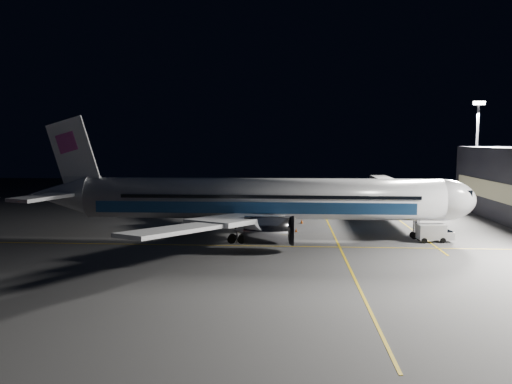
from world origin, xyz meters
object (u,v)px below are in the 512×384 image
object	(u,v)px
jet_bridge	(397,191)
safety_cone_b	(302,221)
safety_cone_c	(228,220)
baggage_tug	(242,220)
airliner	(254,199)
service_truck	(434,232)
safety_cone_a	(296,230)
floodlight_mast_north	(477,144)

from	to	relation	value
jet_bridge	safety_cone_b	xyz separation A→B (m)	(-16.22, -6.73, -4.24)
safety_cone_b	safety_cone_c	world-z (taller)	safety_cone_b
baggage_tug	safety_cone_c	xyz separation A→B (m)	(-2.63, 3.59, -0.48)
safety_cone_b	safety_cone_c	bearing A→B (deg)	174.76
airliner	jet_bridge	world-z (taller)	airliner
service_truck	safety_cone_a	world-z (taller)	service_truck
safety_cone_c	service_truck	bearing A→B (deg)	-26.47
airliner	safety_cone_c	xyz separation A→B (m)	(-5.14, 12.43, -4.84)
jet_bridge	safety_cone_c	size ratio (longest dim) A/B	52.53
safety_cone_a	safety_cone_c	distance (m)	13.84
service_truck	baggage_tug	world-z (taller)	service_truck
jet_bridge	baggage_tug	xyz separation A→B (m)	(-25.58, -9.21, -3.78)
airliner	safety_cone_b	size ratio (longest dim) A/B	90.20
floodlight_mast_north	baggage_tug	distance (m)	50.68
jet_bridge	service_truck	size ratio (longest dim) A/B	7.29
jet_bridge	safety_cone_c	distance (m)	29.09
airliner	safety_cone_c	size ratio (longest dim) A/B	93.88
floodlight_mast_north	jet_bridge	bearing A→B (deg)	-142.26
safety_cone_a	safety_cone_b	size ratio (longest dim) A/B	0.83
safety_cone_a	safety_cone_c	size ratio (longest dim) A/B	0.87
jet_bridge	service_truck	world-z (taller)	jet_bridge
jet_bridge	safety_cone_b	size ratio (longest dim) A/B	50.47
baggage_tug	safety_cone_b	bearing A→B (deg)	-3.94
floodlight_mast_north	baggage_tug	world-z (taller)	floodlight_mast_north
jet_bridge	safety_cone_c	world-z (taller)	jet_bridge
floodlight_mast_north	service_truck	world-z (taller)	floodlight_mast_north
airliner	baggage_tug	bearing A→B (deg)	105.83
baggage_tug	jet_bridge	bearing A→B (deg)	1.00
safety_cone_c	safety_cone_a	bearing A→B (deg)	-37.53
floodlight_mast_north	baggage_tug	size ratio (longest dim) A/B	7.18
service_truck	safety_cone_c	size ratio (longest dim) A/B	7.20
jet_bridge	floodlight_mast_north	size ratio (longest dim) A/B	1.66
baggage_tug	safety_cone_c	distance (m)	4.48
jet_bridge	service_truck	distance (m)	20.30
floodlight_mast_north	safety_cone_b	distance (m)	41.74
floodlight_mast_north	safety_cone_b	xyz separation A→B (m)	(-34.22, -20.66, -12.03)
airliner	safety_cone_c	distance (m)	14.29
service_truck	safety_cone_a	xyz separation A→B (m)	(-17.91, 5.95, -0.96)
safety_cone_b	safety_cone_c	xyz separation A→B (m)	(-12.00, 1.10, -0.01)
safety_cone_a	jet_bridge	bearing A→B (deg)	39.18
airliner	safety_cone_c	bearing A→B (deg)	112.48
jet_bridge	safety_cone_a	world-z (taller)	jet_bridge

